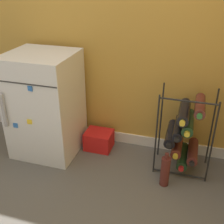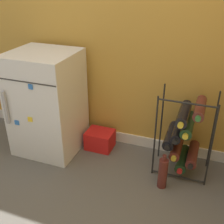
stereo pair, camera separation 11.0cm
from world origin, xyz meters
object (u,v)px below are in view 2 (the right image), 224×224
at_px(mini_fridge, 47,103).
at_px(loose_bottle_floor, 163,173).
at_px(wine_rack, 184,134).
at_px(soda_box, 100,139).

distance_m(mini_fridge, loose_bottle_floor, 1.04).
xyz_separation_m(wine_rack, soda_box, (-0.68, 0.07, -0.24)).
relative_size(wine_rack, soda_box, 2.84).
height_order(soda_box, loose_bottle_floor, loose_bottle_floor).
bearing_deg(loose_bottle_floor, mini_fridge, 170.19).
distance_m(wine_rack, loose_bottle_floor, 0.31).
height_order(wine_rack, loose_bottle_floor, wine_rack).
height_order(mini_fridge, wine_rack, mini_fridge).
bearing_deg(mini_fridge, loose_bottle_floor, -9.81).
bearing_deg(loose_bottle_floor, soda_box, 153.34).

